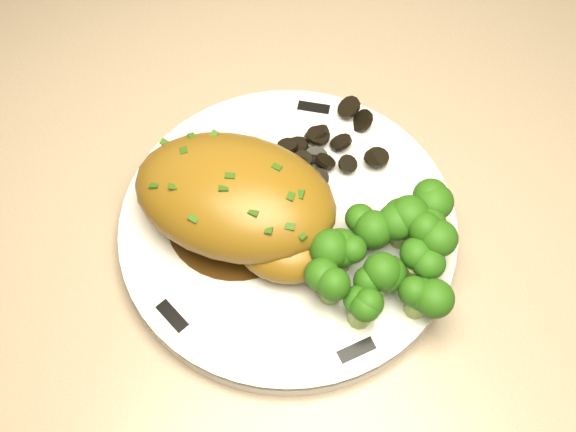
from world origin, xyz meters
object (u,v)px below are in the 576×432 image
plate (288,228)px  broccoli_florets (387,258)px  counter (311,319)px  chicken_breast (240,202)px

plate → broccoli_florets: broccoli_florets is taller
counter → broccoli_florets: (-0.04, -0.16, 0.51)m
counter → broccoli_florets: size_ratio=19.35×
chicken_breast → broccoli_florets: chicken_breast is taller
plate → broccoli_florets: (0.04, -0.07, 0.03)m
broccoli_florets → plate: bearing=120.9°
counter → broccoli_florets: bearing=-105.9°
counter → plate: size_ratio=8.66×
plate → counter: bearing=45.7°
chicken_breast → broccoli_florets: 0.11m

